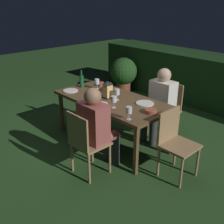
# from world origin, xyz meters

# --- Properties ---
(ground_plane) EXTENTS (16.00, 16.00, 0.00)m
(ground_plane) POSITION_xyz_m (0.00, 0.00, 0.00)
(ground_plane) COLOR #26471E
(dining_table) EXTENTS (1.82, 0.88, 0.73)m
(dining_table) POSITION_xyz_m (0.00, 0.00, 0.68)
(dining_table) COLOR brown
(dining_table) RESTS_ON ground
(chair_side_left_b) EXTENTS (0.42, 0.40, 0.87)m
(chair_side_left_b) POSITION_xyz_m (0.41, -0.83, 0.49)
(chair_side_left_b) COLOR #9E7A51
(chair_side_left_b) RESTS_ON ground
(person_in_rust) EXTENTS (0.38, 0.47, 1.15)m
(person_in_rust) POSITION_xyz_m (0.41, -0.63, 0.64)
(person_in_rust) COLOR #9E4C47
(person_in_rust) RESTS_ON ground
(chair_side_right_b) EXTENTS (0.42, 0.40, 0.87)m
(chair_side_right_b) POSITION_xyz_m (0.41, 0.83, 0.49)
(chair_side_right_b) COLOR #9E7A51
(chair_side_right_b) RESTS_ON ground
(person_in_cream) EXTENTS (0.38, 0.47, 1.15)m
(person_in_cream) POSITION_xyz_m (0.41, 0.63, 0.64)
(person_in_cream) COLOR white
(person_in_cream) RESTS_ON ground
(chair_head_far) EXTENTS (0.40, 0.42, 0.87)m
(chair_head_far) POSITION_xyz_m (1.16, 0.00, 0.49)
(chair_head_far) COLOR #9E7A51
(chair_head_far) RESTS_ON ground
(lantern_centerpiece) EXTENTS (0.15, 0.15, 0.27)m
(lantern_centerpiece) POSITION_xyz_m (-0.06, -0.03, 0.88)
(lantern_centerpiece) COLOR black
(lantern_centerpiece) RESTS_ON dining_table
(green_bottle_on_table) EXTENTS (0.07, 0.07, 0.29)m
(green_bottle_on_table) POSITION_xyz_m (-0.76, 0.01, 0.84)
(green_bottle_on_table) COLOR #195128
(green_bottle_on_table) RESTS_ON dining_table
(wine_glass_a) EXTENTS (0.08, 0.08, 0.17)m
(wine_glass_a) POSITION_xyz_m (-0.21, 0.13, 0.85)
(wine_glass_a) COLOR silver
(wine_glass_a) RESTS_ON dining_table
(wine_glass_b) EXTENTS (0.08, 0.08, 0.17)m
(wine_glass_b) POSITION_xyz_m (0.10, 0.01, 0.85)
(wine_glass_b) COLOR silver
(wine_glass_b) RESTS_ON dining_table
(wine_glass_c) EXTENTS (0.08, 0.08, 0.17)m
(wine_glass_c) POSITION_xyz_m (-0.51, 0.13, 0.85)
(wine_glass_c) COLOR silver
(wine_glass_c) RESTS_ON dining_table
(wine_glass_d) EXTENTS (0.08, 0.08, 0.17)m
(wine_glass_d) POSITION_xyz_m (0.69, -0.36, 0.85)
(wine_glass_d) COLOR silver
(wine_glass_d) RESTS_ON dining_table
(wine_glass_e) EXTENTS (0.08, 0.08, 0.17)m
(wine_glass_e) POSITION_xyz_m (0.28, -0.23, 0.85)
(wine_glass_e) COLOR silver
(wine_glass_e) RESTS_ON dining_table
(plate_a) EXTENTS (0.26, 0.26, 0.01)m
(plate_a) POSITION_xyz_m (0.48, 0.19, 0.74)
(plate_a) COLOR white
(plate_a) RESTS_ON dining_table
(plate_b) EXTENTS (0.20, 0.20, 0.01)m
(plate_b) POSITION_xyz_m (0.07, -0.29, 0.74)
(plate_b) COLOR white
(plate_b) RESTS_ON dining_table
(plate_c) EXTENTS (0.24, 0.24, 0.01)m
(plate_c) POSITION_xyz_m (-0.71, -0.25, 0.74)
(plate_c) COLOR white
(plate_c) RESTS_ON dining_table
(bowl_olives) EXTENTS (0.16, 0.16, 0.05)m
(bowl_olives) POSITION_xyz_m (-0.33, 0.20, 0.76)
(bowl_olives) COLOR #9E5138
(bowl_olives) RESTS_ON dining_table
(bowl_bread) EXTENTS (0.12, 0.12, 0.06)m
(bowl_bread) POSITION_xyz_m (-0.60, 0.30, 0.76)
(bowl_bread) COLOR #9E5138
(bowl_bread) RESTS_ON dining_table
(bowl_salad) EXTENTS (0.16, 0.16, 0.05)m
(bowl_salad) POSITION_xyz_m (0.75, -0.00, 0.76)
(bowl_salad) COLOR #9E5138
(bowl_salad) RESTS_ON dining_table
(hedge_backdrop) EXTENTS (5.01, 0.86, 1.03)m
(hedge_backdrop) POSITION_xyz_m (0.00, 2.63, 0.51)
(hedge_backdrop) COLOR #193816
(hedge_backdrop) RESTS_ON ground
(potted_plant_by_hedge) EXTENTS (0.63, 0.63, 0.84)m
(potted_plant_by_hedge) POSITION_xyz_m (-1.59, 1.84, 0.48)
(potted_plant_by_hedge) COLOR brown
(potted_plant_by_hedge) RESTS_ON ground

